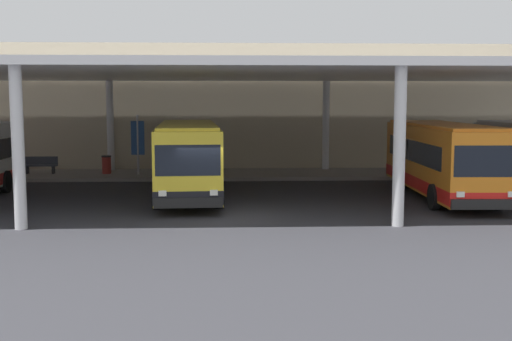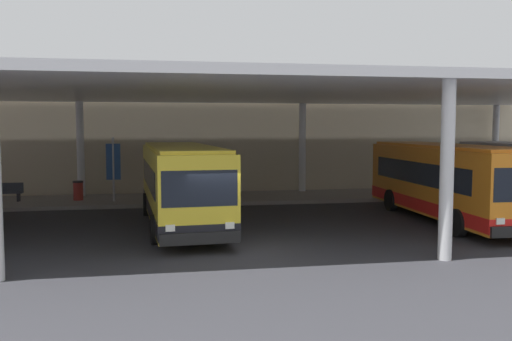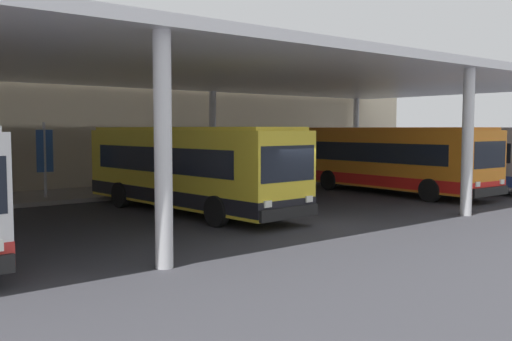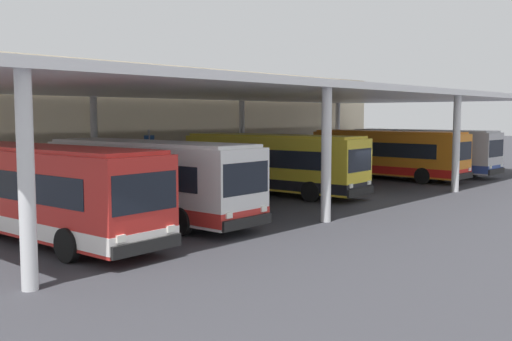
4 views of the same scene
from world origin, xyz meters
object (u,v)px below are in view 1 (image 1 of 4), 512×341
bus_far_bay (442,159)px  bench_waiting (41,165)px  bus_middle_bay (188,158)px  banner_sign (138,141)px  trash_bin (107,164)px

bus_far_bay → bench_waiting: bus_far_bay is taller
bus_middle_bay → bus_far_bay: (10.88, -0.75, 0.00)m
bus_far_bay → banner_sign: (-13.95, 7.27, 0.32)m
bus_middle_bay → banner_sign: 7.21m
bus_far_bay → banner_sign: bearing=152.5°
bus_middle_bay → banner_sign: bearing=115.3°
bus_far_bay → banner_sign: size_ratio=3.31×
bench_waiting → bus_middle_bay: bearing=-41.1°
trash_bin → banner_sign: banner_sign is taller
bus_middle_bay → trash_bin: (-4.89, 7.25, -0.98)m
bus_far_bay → banner_sign: 15.74m
bus_middle_bay → bench_waiting: (-8.48, 7.39, -0.99)m
bus_far_bay → trash_bin: bearing=153.1°
bus_far_bay → trash_bin: 17.71m
bus_middle_bay → trash_bin: bus_middle_bay is taller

